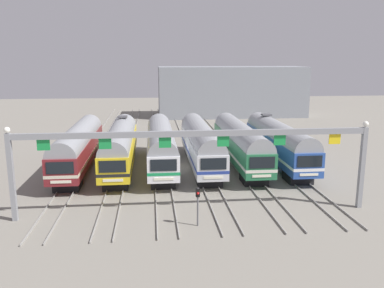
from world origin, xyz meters
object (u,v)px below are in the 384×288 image
(commuter_train_blue, at_px, (278,141))
(catenary_gantry, at_px, (194,145))
(commuter_train_yellow, at_px, (120,144))
(commuter_train_silver, at_px, (201,143))
(commuter_train_white, at_px, (161,144))
(commuter_train_green, at_px, (240,142))
(yard_signal_mast, at_px, (198,199))
(commuter_train_maroon, at_px, (79,145))

(commuter_train_blue, xyz_separation_m, catenary_gantry, (-10.83, -13.50, 2.69))
(commuter_train_blue, bearing_deg, catenary_gantry, -128.74)
(commuter_train_yellow, height_order, commuter_train_silver, commuter_train_yellow)
(commuter_train_silver, bearing_deg, commuter_train_blue, 0.03)
(commuter_train_white, bearing_deg, commuter_train_green, 0.00)
(commuter_train_green, relative_size, catenary_gantry, 0.67)
(commuter_train_yellow, bearing_deg, commuter_train_silver, -0.03)
(commuter_train_yellow, bearing_deg, commuter_train_blue, 0.00)
(commuter_train_blue, xyz_separation_m, yard_signal_mast, (-10.83, -15.83, -0.71))
(commuter_train_white, distance_m, yard_signal_mast, 15.99)
(commuter_train_maroon, distance_m, commuter_train_yellow, 4.33)
(commuter_train_green, bearing_deg, commuter_train_blue, 0.06)
(commuter_train_blue, bearing_deg, commuter_train_white, -179.98)
(yard_signal_mast, bearing_deg, commuter_train_blue, 55.63)
(commuter_train_blue, bearing_deg, yard_signal_mast, -124.37)
(commuter_train_yellow, relative_size, commuter_train_green, 1.00)
(commuter_train_green, bearing_deg, commuter_train_white, 180.00)
(catenary_gantry, bearing_deg, commuter_train_green, 64.29)
(commuter_train_white, distance_m, commuter_train_blue, 13.00)
(commuter_train_yellow, relative_size, catenary_gantry, 0.67)
(catenary_gantry, height_order, yard_signal_mast, catenary_gantry)
(commuter_train_silver, height_order, yard_signal_mast, commuter_train_silver)
(commuter_train_white, xyz_separation_m, commuter_train_silver, (4.33, 0.00, 0.00))
(commuter_train_white, relative_size, yard_signal_mast, 6.40)
(catenary_gantry, bearing_deg, yard_signal_mast, -90.00)
(commuter_train_silver, bearing_deg, commuter_train_green, 0.00)
(yard_signal_mast, bearing_deg, commuter_train_white, 97.79)
(commuter_train_silver, xyz_separation_m, commuter_train_green, (4.33, 0.00, 0.00))
(commuter_train_white, relative_size, commuter_train_green, 1.00)
(commuter_train_maroon, bearing_deg, commuter_train_silver, 0.00)
(commuter_train_silver, relative_size, commuter_train_green, 1.00)
(commuter_train_green, height_order, yard_signal_mast, commuter_train_green)
(commuter_train_silver, height_order, catenary_gantry, catenary_gantry)
(commuter_train_silver, bearing_deg, commuter_train_yellow, 179.97)
(commuter_train_maroon, xyz_separation_m, commuter_train_white, (8.66, 0.00, 0.00))
(commuter_train_white, height_order, catenary_gantry, catenary_gantry)
(commuter_train_yellow, bearing_deg, yard_signal_mast, -67.69)
(commuter_train_green, xyz_separation_m, catenary_gantry, (-6.50, -13.49, 2.69))
(commuter_train_maroon, relative_size, yard_signal_mast, 6.40)
(commuter_train_maroon, xyz_separation_m, commuter_train_silver, (13.00, 0.00, 0.00))
(commuter_train_yellow, distance_m, commuter_train_white, 4.33)
(commuter_train_green, bearing_deg, commuter_train_silver, 180.00)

